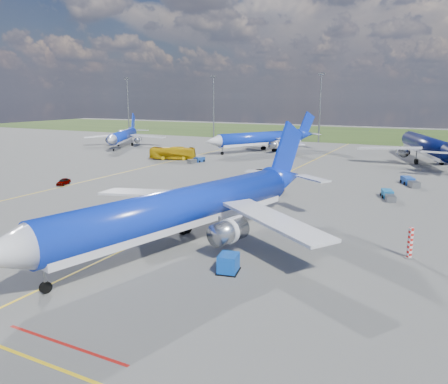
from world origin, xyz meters
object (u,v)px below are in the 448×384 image
at_px(bg_jet_n, 425,162).
at_px(service_car_a, 63,182).
at_px(uld_container, 228,263).
at_px(service_car_b, 261,173).
at_px(baggage_tug_c, 197,160).
at_px(bg_jet_nw, 124,146).
at_px(baggage_tug_w, 388,195).
at_px(warning_post, 410,243).
at_px(main_airliner, 183,246).
at_px(baggage_tug_e, 410,182).
at_px(apron_bus, 173,153).
at_px(service_car_c, 275,190).
at_px(bg_jet_nnw, 261,151).

height_order(bg_jet_n, service_car_a, bg_jet_n).
relative_size(uld_container, service_car_b, 0.45).
distance_m(uld_container, service_car_b, 48.20).
bearing_deg(service_car_a, bg_jet_n, 27.02).
relative_size(bg_jet_n, baggage_tug_c, 8.70).
relative_size(bg_jet_nw, baggage_tug_w, 6.64).
distance_m(warning_post, service_car_b, 45.51).
bearing_deg(baggage_tug_c, warning_post, -31.26).
bearing_deg(main_airliner, baggage_tug_w, 77.08).
relative_size(warning_post, baggage_tug_e, 0.52).
height_order(bg_jet_n, baggage_tug_w, bg_jet_n).
distance_m(service_car_b, baggage_tug_e, 26.84).
bearing_deg(main_airliner, service_car_b, 115.22).
distance_m(main_airliner, service_car_b, 42.38).
xyz_separation_m(bg_jet_n, service_car_a, (-55.44, -57.61, 0.57)).
bearing_deg(baggage_tug_e, bg_jet_n, 63.63).
relative_size(apron_bus, baggage_tug_e, 1.94).
bearing_deg(baggage_tug_e, baggage_tug_w, -123.74).
height_order(bg_jet_n, apron_bus, bg_jet_n).
xyz_separation_m(main_airliner, service_car_a, (-35.80, 17.71, 0.57)).
bearing_deg(apron_bus, uld_container, -162.64).
bearing_deg(bg_jet_nw, service_car_a, -86.65).
relative_size(main_airliner, apron_bus, 4.00).
xyz_separation_m(main_airliner, baggage_tug_c, (-28.29, 51.23, 0.52)).
xyz_separation_m(service_car_b, service_car_c, (7.90, -13.71, -0.06)).
bearing_deg(warning_post, bg_jet_n, 91.42).
bearing_deg(service_car_c, apron_bus, 161.91).
height_order(warning_post, service_car_b, warning_post).
relative_size(service_car_a, baggage_tug_w, 0.62).
height_order(main_airliner, uld_container, main_airliner).
bearing_deg(bg_jet_nw, baggage_tug_w, -50.85).
bearing_deg(uld_container, service_car_a, 141.48).
xyz_separation_m(service_car_a, service_car_b, (27.72, 23.88, 0.06)).
distance_m(uld_container, baggage_tug_e, 50.12).
height_order(bg_jet_nw, baggage_tug_w, bg_jet_nw).
distance_m(bg_jet_n, apron_bus, 60.07).
xyz_separation_m(main_airliner, apron_bus, (-35.95, 52.61, 1.56)).
height_order(uld_container, service_car_b, uld_container).
relative_size(bg_jet_nnw, baggage_tug_c, 7.85).
bearing_deg(baggage_tug_w, service_car_a, 178.76).
height_order(bg_jet_nw, apron_bus, bg_jet_nw).
relative_size(main_airliner, baggage_tug_w, 8.32).
bearing_deg(baggage_tug_e, service_car_c, -162.37).
relative_size(bg_jet_nnw, baggage_tug_e, 6.95).
distance_m(bg_jet_nnw, main_airliner, 80.81).
height_order(main_airliner, baggage_tug_w, main_airliner).
xyz_separation_m(bg_jet_nnw, baggage_tug_w, (39.10, -45.41, 0.55)).
bearing_deg(baggage_tug_w, bg_jet_nw, 138.73).
relative_size(bg_jet_nw, baggage_tug_c, 7.00).
bearing_deg(service_car_a, service_car_b, 21.68).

